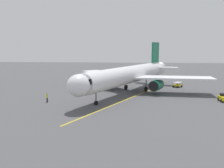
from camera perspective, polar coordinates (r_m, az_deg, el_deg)
name	(u,v)px	position (r m, az deg, el deg)	size (l,w,h in m)	color
ground_plane	(127,92)	(53.25, 3.80, -1.99)	(220.00, 220.00, 0.00)	#4C4C4F
apron_lead_in_line	(130,98)	(46.97, 4.39, -3.45)	(0.24, 40.00, 0.01)	yellow
airplane	(131,75)	(52.50, 4.63, 2.26)	(31.65, 37.68, 11.50)	white
ground_crew_marshaller	(47,98)	(44.73, -15.59, -3.21)	(0.30, 0.43, 1.71)	#23232D
baggage_cart_near_nose	(77,84)	(61.53, -8.47, 0.01)	(2.63, 2.93, 1.27)	yellow
baggage_cart_portside	(178,85)	(62.14, 15.75, -0.14)	(2.78, 2.87, 1.27)	yellow
tug_starboard_side	(224,98)	(48.54, 25.67, -3.06)	(1.56, 2.30, 1.50)	yellow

